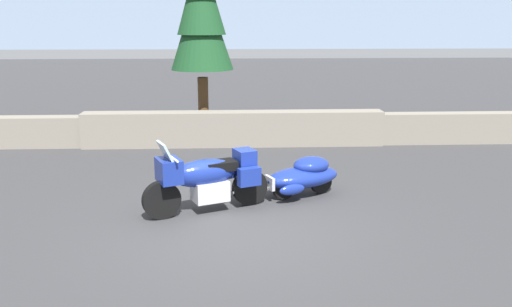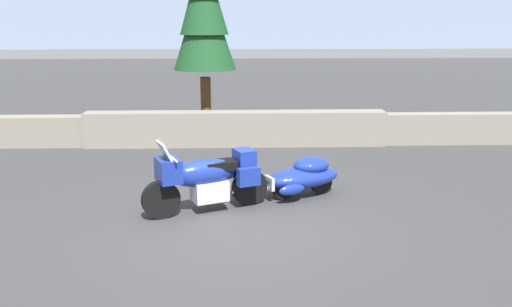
% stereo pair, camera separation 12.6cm
% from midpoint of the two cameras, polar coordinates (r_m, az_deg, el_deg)
% --- Properties ---
extents(ground_plane, '(80.00, 80.00, 0.00)m').
position_cam_midpoint_polar(ground_plane, '(8.89, -2.50, -7.76)').
color(ground_plane, '#38383A').
extents(stone_guard_wall, '(24.00, 0.65, 0.92)m').
position_cam_midpoint_polar(stone_guard_wall, '(14.47, -3.32, 2.55)').
color(stone_guard_wall, gray).
rests_on(stone_guard_wall, ground).
extents(touring_motorcycle, '(2.18, 1.27, 1.33)m').
position_cam_midpoint_polar(touring_motorcycle, '(9.41, -5.65, -2.56)').
color(touring_motorcycle, black).
rests_on(touring_motorcycle, ground).
extents(car_shaped_trailer, '(2.17, 1.23, 0.76)m').
position_cam_midpoint_polar(car_shaped_trailer, '(10.28, 4.69, -2.34)').
color(car_shaped_trailer, black).
rests_on(car_shaped_trailer, ground).
extents(pine_tree_tall, '(1.77, 1.77, 5.88)m').
position_cam_midpoint_polar(pine_tree_tall, '(15.57, -6.10, 15.33)').
color(pine_tree_tall, brown).
rests_on(pine_tree_tall, ground).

